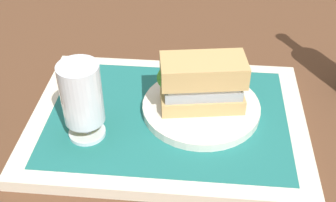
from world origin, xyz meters
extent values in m
plane|color=brown|center=(0.00, 0.00, 0.00)|extent=(3.00, 3.00, 0.00)
cube|color=beige|center=(0.00, 0.00, 0.01)|extent=(0.44, 0.32, 0.02)
cube|color=#1E6B66|center=(0.00, 0.00, 0.02)|extent=(0.38, 0.27, 0.00)
cylinder|color=silver|center=(-0.05, -0.02, 0.03)|extent=(0.19, 0.19, 0.01)
cube|color=tan|center=(-0.05, -0.02, 0.05)|extent=(0.14, 0.08, 0.02)
cube|color=#9EA3A8|center=(-0.05, -0.02, 0.07)|extent=(0.13, 0.07, 0.02)
cube|color=silver|center=(-0.05, -0.02, 0.08)|extent=(0.12, 0.07, 0.01)
sphere|color=#47932D|center=(0.00, -0.01, 0.09)|extent=(0.04, 0.04, 0.04)
cube|color=tan|center=(-0.05, -0.02, 0.10)|extent=(0.14, 0.08, 0.04)
cylinder|color=silver|center=(0.12, 0.06, 0.02)|extent=(0.06, 0.06, 0.01)
cylinder|color=silver|center=(0.12, 0.06, 0.04)|extent=(0.01, 0.01, 0.02)
cylinder|color=silver|center=(0.12, 0.06, 0.10)|extent=(0.06, 0.06, 0.09)
cylinder|color=gold|center=(0.12, 0.06, 0.08)|extent=(0.06, 0.06, 0.06)
cylinder|color=white|center=(0.12, 0.06, 0.11)|extent=(0.05, 0.05, 0.01)
camera|label=1|loc=(-0.05, 0.54, 0.48)|focal=46.84mm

